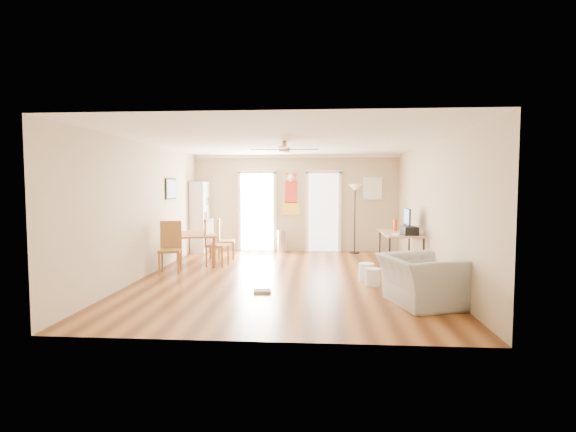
# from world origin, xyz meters

# --- Properties ---
(floor) EXTENTS (7.00, 7.00, 0.00)m
(floor) POSITION_xyz_m (0.00, 0.00, 0.00)
(floor) COLOR brown
(floor) RESTS_ON ground
(ceiling) EXTENTS (5.50, 7.00, 0.00)m
(ceiling) POSITION_xyz_m (0.00, 0.00, 2.60)
(ceiling) COLOR silver
(ceiling) RESTS_ON floor
(wall_back) EXTENTS (5.50, 0.04, 2.60)m
(wall_back) POSITION_xyz_m (0.00, 3.50, 1.30)
(wall_back) COLOR beige
(wall_back) RESTS_ON floor
(wall_front) EXTENTS (5.50, 0.04, 2.60)m
(wall_front) POSITION_xyz_m (0.00, -3.50, 1.30)
(wall_front) COLOR beige
(wall_front) RESTS_ON floor
(wall_left) EXTENTS (0.04, 7.00, 2.60)m
(wall_left) POSITION_xyz_m (-2.75, 0.00, 1.30)
(wall_left) COLOR beige
(wall_left) RESTS_ON floor
(wall_right) EXTENTS (0.04, 7.00, 2.60)m
(wall_right) POSITION_xyz_m (2.75, 0.00, 1.30)
(wall_right) COLOR beige
(wall_right) RESTS_ON floor
(crown_molding) EXTENTS (5.50, 7.00, 0.08)m
(crown_molding) POSITION_xyz_m (0.00, 0.00, 2.56)
(crown_molding) COLOR white
(crown_molding) RESTS_ON wall_back
(kitchen_doorway) EXTENTS (0.90, 0.10, 2.10)m
(kitchen_doorway) POSITION_xyz_m (-1.05, 3.48, 1.05)
(kitchen_doorway) COLOR white
(kitchen_doorway) RESTS_ON wall_back
(bathroom_doorway) EXTENTS (0.80, 0.10, 2.10)m
(bathroom_doorway) POSITION_xyz_m (0.75, 3.48, 1.05)
(bathroom_doorway) COLOR white
(bathroom_doorway) RESTS_ON wall_back
(wall_decal) EXTENTS (0.46, 0.03, 1.10)m
(wall_decal) POSITION_xyz_m (-0.13, 3.48, 1.55)
(wall_decal) COLOR red
(wall_decal) RESTS_ON wall_back
(ac_grille) EXTENTS (0.50, 0.04, 0.60)m
(ac_grille) POSITION_xyz_m (2.05, 3.47, 1.70)
(ac_grille) COLOR white
(ac_grille) RESTS_ON wall_back
(framed_poster) EXTENTS (0.04, 0.66, 0.48)m
(framed_poster) POSITION_xyz_m (-2.73, 1.40, 1.70)
(framed_poster) COLOR black
(framed_poster) RESTS_ON wall_left
(ceiling_fan) EXTENTS (1.24, 1.24, 0.20)m
(ceiling_fan) POSITION_xyz_m (0.00, -0.30, 2.43)
(ceiling_fan) COLOR #593819
(ceiling_fan) RESTS_ON ceiling
(bookshelf) EXTENTS (0.40, 0.85, 1.87)m
(bookshelf) POSITION_xyz_m (-2.54, 3.21, 0.94)
(bookshelf) COLOR silver
(bookshelf) RESTS_ON floor
(dining_table) EXTENTS (1.20, 1.56, 0.69)m
(dining_table) POSITION_xyz_m (-2.15, 1.39, 0.34)
(dining_table) COLOR #985B31
(dining_table) RESTS_ON floor
(dining_chair_right_a) EXTENTS (0.46, 0.46, 0.97)m
(dining_chair_right_a) POSITION_xyz_m (-1.60, 2.04, 0.48)
(dining_chair_right_a) COLOR olive
(dining_chair_right_a) RESTS_ON floor
(dining_chair_right_b) EXTENTS (0.49, 0.49, 1.03)m
(dining_chair_right_b) POSITION_xyz_m (-1.60, 1.10, 0.52)
(dining_chair_right_b) COLOR #AA6837
(dining_chair_right_b) RESTS_ON floor
(dining_chair_near) EXTENTS (0.51, 0.51, 1.04)m
(dining_chair_near) POSITION_xyz_m (-2.36, 0.23, 0.52)
(dining_chair_near) COLOR olive
(dining_chair_near) RESTS_ON floor
(trash_can) EXTENTS (0.28, 0.28, 0.59)m
(trash_can) POSITION_xyz_m (-0.34, 3.20, 0.30)
(trash_can) COLOR silver
(trash_can) RESTS_ON floor
(torchiere_lamp) EXTENTS (0.40, 0.40, 1.81)m
(torchiere_lamp) POSITION_xyz_m (1.57, 3.18, 0.90)
(torchiere_lamp) COLOR black
(torchiere_lamp) RESTS_ON floor
(computer_desk) EXTENTS (0.73, 1.46, 0.78)m
(computer_desk) POSITION_xyz_m (2.34, 0.92, 0.39)
(computer_desk) COLOR tan
(computer_desk) RESTS_ON floor
(imac) EXTENTS (0.16, 0.56, 0.52)m
(imac) POSITION_xyz_m (2.47, 0.90, 1.04)
(imac) COLOR black
(imac) RESTS_ON computer_desk
(keyboard) EXTENTS (0.25, 0.42, 0.01)m
(keyboard) POSITION_xyz_m (2.20, 0.58, 0.79)
(keyboard) COLOR white
(keyboard) RESTS_ON computer_desk
(printer) EXTENTS (0.32, 0.37, 0.17)m
(printer) POSITION_xyz_m (2.45, 0.55, 0.87)
(printer) COLOR black
(printer) RESTS_ON computer_desk
(orange_bottle) EXTENTS (0.10, 0.10, 0.25)m
(orange_bottle) POSITION_xyz_m (2.30, 1.31, 0.91)
(orange_bottle) COLOR #D04012
(orange_bottle) RESTS_ON computer_desk
(wastebasket_a) EXTENTS (0.33, 0.33, 0.33)m
(wastebasket_a) POSITION_xyz_m (1.52, -0.18, 0.16)
(wastebasket_a) COLOR white
(wastebasket_a) RESTS_ON floor
(wastebasket_b) EXTENTS (0.32, 0.32, 0.31)m
(wastebasket_b) POSITION_xyz_m (1.59, -0.58, 0.15)
(wastebasket_b) COLOR silver
(wastebasket_b) RESTS_ON floor
(floor_cloth) EXTENTS (0.31, 0.26, 0.04)m
(floor_cloth) POSITION_xyz_m (-0.30, -1.22, 0.02)
(floor_cloth) COLOR #9B9A95
(floor_cloth) RESTS_ON floor
(armchair) EXTENTS (1.27, 1.36, 0.73)m
(armchair) POSITION_xyz_m (2.15, -1.80, 0.37)
(armchair) COLOR #9FA09B
(armchair) RESTS_ON floor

